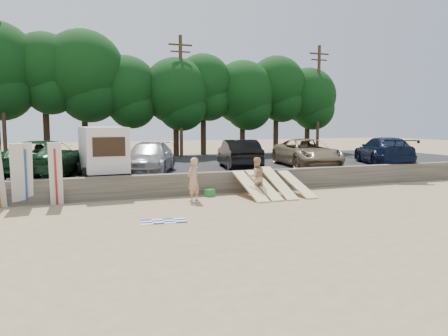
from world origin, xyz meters
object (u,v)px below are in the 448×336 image
(box_trailer, at_px, (103,149))
(car_1, at_px, (44,159))
(car_2, at_px, (149,158))
(beachgoer_a, at_px, (193,180))
(car_3, at_px, (239,154))
(beachgoer_b, at_px, (256,177))
(cooler, at_px, (210,193))
(car_5, at_px, (384,151))
(car_4, at_px, (307,153))

(box_trailer, height_order, car_1, box_trailer)
(car_2, height_order, beachgoer_a, car_2)
(car_3, relative_size, beachgoer_a, 2.70)
(car_2, relative_size, beachgoer_b, 3.05)
(car_1, xyz_separation_m, cooler, (6.91, -4.27, -1.41))
(car_2, bearing_deg, box_trailer, -140.01)
(cooler, bearing_deg, car_3, 33.04)
(car_1, bearing_deg, beachgoer_b, 167.69)
(beachgoer_a, bearing_deg, car_2, -115.57)
(box_trailer, xyz_separation_m, beachgoer_a, (3.25, -4.04, -1.11))
(box_trailer, distance_m, car_1, 2.89)
(car_1, distance_m, car_5, 19.51)
(car_1, distance_m, car_3, 10.12)
(car_1, height_order, car_2, car_1)
(box_trailer, distance_m, car_3, 7.61)
(car_4, bearing_deg, beachgoer_b, -129.29)
(car_4, bearing_deg, beachgoer_a, -140.20)
(beachgoer_a, bearing_deg, car_5, 161.52)
(box_trailer, xyz_separation_m, car_5, (16.87, 0.30, -0.49))
(box_trailer, distance_m, car_4, 11.78)
(box_trailer, height_order, beachgoer_b, box_trailer)
(car_2, height_order, car_3, car_3)
(box_trailer, distance_m, car_2, 2.53)
(beachgoer_b, bearing_deg, beachgoer_a, 2.31)
(box_trailer, height_order, cooler, box_trailer)
(box_trailer, relative_size, car_1, 0.61)
(car_2, bearing_deg, car_1, -162.28)
(beachgoer_a, xyz_separation_m, cooler, (1.04, 0.90, -0.76))
(car_1, bearing_deg, beachgoer_a, 156.28)
(car_5, bearing_deg, car_4, 16.02)
(beachgoer_b, bearing_deg, car_3, -103.88)
(car_3, height_order, beachgoer_a, car_3)
(box_trailer, relative_size, car_4, 0.66)
(box_trailer, relative_size, cooler, 10.13)
(box_trailer, relative_size, beachgoer_a, 2.09)
(car_5, bearing_deg, beachgoer_a, 40.00)
(car_4, bearing_deg, car_2, -169.64)
(car_1, relative_size, car_2, 1.17)
(car_4, relative_size, beachgoer_a, 3.18)
(box_trailer, xyz_separation_m, car_2, (2.35, 0.77, -0.55))
(cooler, bearing_deg, box_trailer, 123.41)
(beachgoer_a, bearing_deg, box_trailer, -87.36)
(car_3, height_order, beachgoer_b, car_3)
(box_trailer, height_order, beachgoer_a, box_trailer)
(box_trailer, bearing_deg, car_1, 153.94)
(car_1, xyz_separation_m, beachgoer_a, (5.87, -5.17, -0.65))
(car_5, relative_size, beachgoer_b, 3.30)
(car_3, distance_m, beachgoer_b, 5.33)
(car_3, distance_m, car_5, 9.41)
(car_5, relative_size, beachgoer_a, 3.16)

